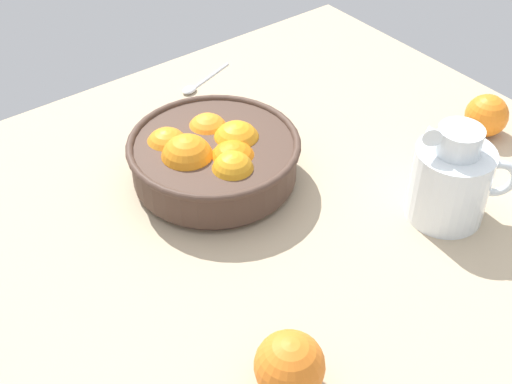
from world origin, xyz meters
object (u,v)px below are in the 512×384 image
Objects in this scene: loose_orange_0 at (487,115)px; fruit_bowl at (213,157)px; juice_pitcher at (450,184)px; loose_orange_1 at (290,366)px; spoon at (199,83)px.

fruit_bowl is at bearing 158.47° from loose_orange_0.
loose_orange_1 is at bearing -166.23° from juice_pitcher.
spoon is (14.17, 25.72, -4.22)cm from fruit_bowl.
fruit_bowl is 39.76cm from loose_orange_1.
loose_orange_0 is 53.17cm from spoon.
loose_orange_1 reaches higher than spoon.
loose_orange_1 reaches higher than loose_orange_0.
loose_orange_0 is (21.68, 9.89, -2.08)cm from juice_pitcher.
fruit_bowl is 1.95× the size of spoon.
juice_pitcher is at bearing 13.77° from loose_orange_1.
spoon is at bearing 125.18° from loose_orange_0.
juice_pitcher is 39.14cm from loose_orange_1.
spoon is (-8.90, 53.27, -5.33)cm from juice_pitcher.
spoon is (-30.58, 43.37, -3.25)cm from loose_orange_0.
juice_pitcher is 54.27cm from spoon.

